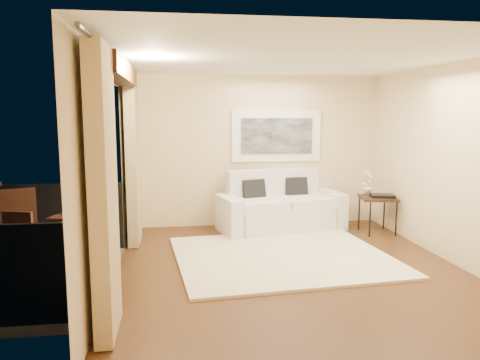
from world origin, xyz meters
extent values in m
plane|color=#4D2E16|center=(0.00, 0.00, 0.00)|extent=(5.00, 5.00, 0.00)
plane|color=white|center=(0.00, 0.00, 2.70)|extent=(5.00, 5.00, 0.00)
plane|color=beige|center=(0.00, 2.50, 1.35)|extent=(4.50, 0.00, 4.50)
plane|color=beige|center=(0.00, -2.50, 1.35)|extent=(4.50, 0.00, 4.50)
plane|color=beige|center=(2.25, 0.00, 1.35)|extent=(0.00, 5.00, 5.00)
plane|color=beige|center=(-2.25, 1.85, 1.35)|extent=(0.00, 2.70, 2.70)
plane|color=beige|center=(-2.25, -1.85, 1.35)|extent=(0.00, 2.70, 2.70)
plane|color=beige|center=(-2.25, 0.00, 2.55)|extent=(0.00, 2.40, 2.40)
cube|color=black|center=(-2.13, 0.00, 2.52)|extent=(0.28, 2.40, 0.22)
cube|color=#605B56|center=(-3.15, 0.00, -0.06)|extent=(1.80, 2.60, 0.12)
cube|color=black|center=(-3.15, 1.27, 0.50)|extent=(1.80, 0.06, 1.00)
cube|color=tan|center=(-2.11, 1.55, 1.32)|extent=(0.16, 0.75, 2.62)
cube|color=tan|center=(-2.11, -1.55, 1.32)|extent=(0.16, 0.75, 2.62)
cylinder|color=#4C473F|center=(-2.11, 0.00, 2.63)|extent=(0.04, 4.80, 0.04)
cube|color=white|center=(0.36, 2.47, 1.62)|extent=(1.62, 0.05, 0.92)
cube|color=black|center=(0.36, 2.44, 1.62)|extent=(1.30, 0.02, 0.64)
cube|color=#F2E6C3|center=(0.01, 0.44, 0.02)|extent=(3.16, 2.82, 0.04)
cube|color=white|center=(0.36, 2.02, 0.21)|extent=(1.88, 1.25, 0.43)
cube|color=white|center=(0.29, 2.37, 0.61)|extent=(1.75, 0.56, 0.84)
cube|color=white|center=(-0.57, 1.83, 0.32)|extent=(0.42, 0.95, 0.63)
cube|color=white|center=(1.29, 2.21, 0.32)|extent=(0.42, 0.95, 0.63)
cube|color=white|center=(-0.05, 1.91, 0.50)|extent=(0.96, 0.96, 0.14)
cube|color=white|center=(0.78, 2.07, 0.50)|extent=(0.96, 0.96, 0.14)
cube|color=black|center=(-0.10, 2.14, 0.67)|extent=(0.45, 0.30, 0.42)
cube|color=black|center=(0.70, 2.30, 0.67)|extent=(0.42, 0.22, 0.42)
cube|color=black|center=(1.93, 1.58, 0.61)|extent=(0.67, 0.67, 0.04)
cylinder|color=black|center=(1.70, 1.35, 0.29)|extent=(0.03, 0.03, 0.58)
cylinder|color=black|center=(2.16, 1.35, 0.29)|extent=(0.03, 0.03, 0.58)
cylinder|color=black|center=(1.70, 1.81, 0.29)|extent=(0.03, 0.03, 0.58)
cylinder|color=black|center=(2.16, 1.81, 0.29)|extent=(0.03, 0.03, 0.58)
cube|color=black|center=(1.98, 1.51, 0.65)|extent=(0.44, 0.38, 0.05)
imported|color=white|center=(1.82, 1.75, 0.86)|extent=(0.29, 0.30, 0.47)
cube|color=black|center=(-2.74, 0.48, 0.68)|extent=(0.75, 0.75, 0.05)
cylinder|color=black|center=(-2.98, 0.24, 0.33)|extent=(0.04, 0.04, 0.66)
cylinder|color=black|center=(-2.49, 0.24, 0.33)|extent=(0.04, 0.04, 0.66)
cylinder|color=black|center=(-2.98, 0.73, 0.33)|extent=(0.04, 0.04, 0.66)
cylinder|color=black|center=(-2.49, 0.73, 0.33)|extent=(0.04, 0.04, 0.66)
cube|color=black|center=(-3.56, 0.67, 0.49)|extent=(0.57, 0.57, 0.05)
cube|color=black|center=(-3.50, 0.47, 0.76)|extent=(0.45, 0.19, 0.60)
cylinder|color=black|center=(-3.44, 0.90, 0.23)|extent=(0.03, 0.03, 0.47)
cylinder|color=black|center=(-3.79, 0.79, 0.23)|extent=(0.03, 0.03, 0.47)
cylinder|color=black|center=(-3.33, 0.55, 0.23)|extent=(0.03, 0.03, 0.47)
cylinder|color=black|center=(-3.68, 0.44, 0.23)|extent=(0.03, 0.03, 0.47)
cube|color=black|center=(-3.38, -0.23, 0.40)|extent=(0.47, 0.47, 0.04)
cube|color=black|center=(-3.34, -0.07, 0.63)|extent=(0.37, 0.15, 0.49)
cylinder|color=black|center=(-3.28, -0.42, 0.19)|extent=(0.03, 0.03, 0.39)
cylinder|color=black|center=(-3.49, -0.04, 0.19)|extent=(0.03, 0.03, 0.39)
cylinder|color=black|center=(-3.19, -0.13, 0.19)|extent=(0.03, 0.03, 0.39)
cylinder|color=silver|center=(-2.86, 0.57, 0.81)|extent=(0.18, 0.18, 0.20)
cylinder|color=red|center=(-2.64, 0.60, 0.74)|extent=(0.06, 0.06, 0.07)
cylinder|color=white|center=(-2.77, 0.29, 0.80)|extent=(0.04, 0.04, 0.18)
cylinder|color=silver|center=(-2.64, 0.42, 0.77)|extent=(0.06, 0.06, 0.12)
cylinder|color=silver|center=(-2.53, 0.49, 0.77)|extent=(0.06, 0.06, 0.12)
camera|label=1|loc=(-1.48, -5.80, 2.03)|focal=35.00mm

